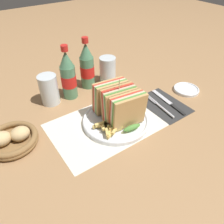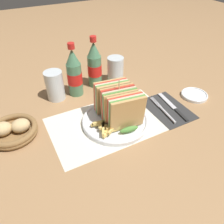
{
  "view_description": "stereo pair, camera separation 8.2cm",
  "coord_description": "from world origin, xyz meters",
  "px_view_note": "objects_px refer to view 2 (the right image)",
  "views": [
    {
      "loc": [
        -0.37,
        -0.5,
        0.55
      ],
      "look_at": [
        -0.0,
        0.03,
        0.04
      ],
      "focal_mm": 35.0,
      "sensor_mm": 36.0,
      "label": 1
    },
    {
      "loc": [
        -0.3,
        -0.54,
        0.55
      ],
      "look_at": [
        -0.0,
        0.03,
        0.04
      ],
      "focal_mm": 35.0,
      "sensor_mm": 36.0,
      "label": 2
    }
  ],
  "objects_px": {
    "bread_basket": "(13,130)",
    "knife": "(173,106)",
    "side_saucer": "(194,94)",
    "coke_bottle_far": "(94,66)",
    "glass_near": "(115,72)",
    "fork": "(165,112)",
    "plate_main": "(114,121)",
    "coke_bottle_near": "(74,74)",
    "club_sandwich": "(119,104)",
    "glass_far": "(55,87)"
  },
  "relations": [
    {
      "from": "knife",
      "to": "coke_bottle_far",
      "type": "distance_m",
      "value": 0.39
    },
    {
      "from": "glass_far",
      "to": "side_saucer",
      "type": "relative_size",
      "value": 1.1
    },
    {
      "from": "glass_far",
      "to": "bread_basket",
      "type": "distance_m",
      "value": 0.26
    },
    {
      "from": "coke_bottle_far",
      "to": "glass_near",
      "type": "relative_size",
      "value": 1.84
    },
    {
      "from": "bread_basket",
      "to": "glass_near",
      "type": "bearing_deg",
      "value": 17.38
    },
    {
      "from": "fork",
      "to": "glass_near",
      "type": "bearing_deg",
      "value": 106.71
    },
    {
      "from": "glass_far",
      "to": "bread_basket",
      "type": "bearing_deg",
      "value": -142.72
    },
    {
      "from": "fork",
      "to": "bread_basket",
      "type": "xyz_separation_m",
      "value": [
        -0.56,
        0.15,
        0.01
      ]
    },
    {
      "from": "club_sandwich",
      "to": "side_saucer",
      "type": "relative_size",
      "value": 1.69
    },
    {
      "from": "plate_main",
      "to": "glass_near",
      "type": "distance_m",
      "value": 0.31
    },
    {
      "from": "fork",
      "to": "knife",
      "type": "bearing_deg",
      "value": 21.23
    },
    {
      "from": "fork",
      "to": "side_saucer",
      "type": "distance_m",
      "value": 0.2
    },
    {
      "from": "glass_near",
      "to": "bread_basket",
      "type": "bearing_deg",
      "value": -162.62
    },
    {
      "from": "knife",
      "to": "club_sandwich",
      "type": "bearing_deg",
      "value": 178.97
    },
    {
      "from": "coke_bottle_near",
      "to": "knife",
      "type": "bearing_deg",
      "value": -42.21
    },
    {
      "from": "coke_bottle_far",
      "to": "glass_near",
      "type": "bearing_deg",
      "value": -12.88
    },
    {
      "from": "fork",
      "to": "coke_bottle_near",
      "type": "distance_m",
      "value": 0.41
    },
    {
      "from": "coke_bottle_far",
      "to": "glass_far",
      "type": "xyz_separation_m",
      "value": [
        -0.2,
        -0.02,
        -0.05
      ]
    },
    {
      "from": "club_sandwich",
      "to": "coke_bottle_far",
      "type": "xyz_separation_m",
      "value": [
        0.03,
        0.29,
        0.02
      ]
    },
    {
      "from": "fork",
      "to": "knife",
      "type": "xyz_separation_m",
      "value": [
        0.05,
        0.01,
        -0.0
      ]
    },
    {
      "from": "fork",
      "to": "side_saucer",
      "type": "xyz_separation_m",
      "value": [
        0.19,
        0.04,
        -0.0
      ]
    },
    {
      "from": "glass_far",
      "to": "knife",
      "type": "bearing_deg",
      "value": -35.87
    },
    {
      "from": "coke_bottle_near",
      "to": "coke_bottle_far",
      "type": "relative_size",
      "value": 1.0
    },
    {
      "from": "knife",
      "to": "coke_bottle_far",
      "type": "xyz_separation_m",
      "value": [
        -0.21,
        0.32,
        0.09
      ]
    },
    {
      "from": "coke_bottle_near",
      "to": "glass_far",
      "type": "xyz_separation_m",
      "value": [
        -0.09,
        0.01,
        -0.05
      ]
    },
    {
      "from": "coke_bottle_near",
      "to": "glass_near",
      "type": "distance_m",
      "value": 0.21
    },
    {
      "from": "club_sandwich",
      "to": "glass_far",
      "type": "xyz_separation_m",
      "value": [
        -0.16,
        0.26,
        -0.03
      ]
    },
    {
      "from": "coke_bottle_near",
      "to": "coke_bottle_far",
      "type": "xyz_separation_m",
      "value": [
        0.11,
        0.03,
        0.0
      ]
    },
    {
      "from": "fork",
      "to": "bread_basket",
      "type": "distance_m",
      "value": 0.58
    },
    {
      "from": "coke_bottle_near",
      "to": "glass_far",
      "type": "relative_size",
      "value": 1.84
    },
    {
      "from": "fork",
      "to": "plate_main",
      "type": "bearing_deg",
      "value": 174.41
    },
    {
      "from": "plate_main",
      "to": "bread_basket",
      "type": "relative_size",
      "value": 1.48
    },
    {
      "from": "bread_basket",
      "to": "knife",
      "type": "bearing_deg",
      "value": -12.81
    },
    {
      "from": "plate_main",
      "to": "glass_far",
      "type": "height_order",
      "value": "glass_far"
    },
    {
      "from": "club_sandwich",
      "to": "bread_basket",
      "type": "height_order",
      "value": "club_sandwich"
    },
    {
      "from": "plate_main",
      "to": "side_saucer",
      "type": "bearing_deg",
      "value": -0.18
    },
    {
      "from": "plate_main",
      "to": "bread_basket",
      "type": "distance_m",
      "value": 0.37
    },
    {
      "from": "club_sandwich",
      "to": "fork",
      "type": "bearing_deg",
      "value": -13.08
    },
    {
      "from": "fork",
      "to": "bread_basket",
      "type": "bearing_deg",
      "value": 170.4
    },
    {
      "from": "coke_bottle_near",
      "to": "glass_far",
      "type": "height_order",
      "value": "coke_bottle_near"
    },
    {
      "from": "glass_near",
      "to": "knife",
      "type": "bearing_deg",
      "value": -68.98
    },
    {
      "from": "glass_near",
      "to": "glass_far",
      "type": "distance_m",
      "value": 0.29
    },
    {
      "from": "plate_main",
      "to": "side_saucer",
      "type": "distance_m",
      "value": 0.4
    },
    {
      "from": "bread_basket",
      "to": "side_saucer",
      "type": "xyz_separation_m",
      "value": [
        0.75,
        -0.11,
        -0.01
      ]
    },
    {
      "from": "side_saucer",
      "to": "fork",
      "type": "bearing_deg",
      "value": -168.12
    },
    {
      "from": "knife",
      "to": "side_saucer",
      "type": "distance_m",
      "value": 0.14
    },
    {
      "from": "coke_bottle_far",
      "to": "bread_basket",
      "type": "bearing_deg",
      "value": -156.08
    },
    {
      "from": "glass_near",
      "to": "glass_far",
      "type": "xyz_separation_m",
      "value": [
        -0.29,
        -0.0,
        0.0
      ]
    },
    {
      "from": "knife",
      "to": "plate_main",
      "type": "bearing_deg",
      "value": 179.9
    },
    {
      "from": "club_sandwich",
      "to": "glass_far",
      "type": "distance_m",
      "value": 0.31
    }
  ]
}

